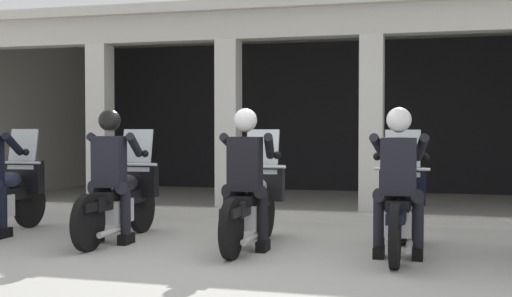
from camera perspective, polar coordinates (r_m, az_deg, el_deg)
The scene contains 10 objects.
ground_plane at distance 10.78m, azimuth 3.97°, elevation -5.50°, with size 80.00×80.00×0.00m, color #A8A59E.
station_building at distance 12.97m, azimuth 5.74°, elevation 5.30°, with size 12.45×4.76×3.35m.
kerb_strip at distance 10.17m, azimuth 2.96°, elevation -5.61°, with size 11.95×0.24×0.12m, color #B7B5AD.
motorcycle_far_left at distance 9.33m, azimuth -20.47°, elevation -3.68°, with size 0.62×2.04×1.35m.
motorcycle_left at distance 8.47m, azimuth -11.22°, elevation -4.15°, with size 0.62×2.04×1.35m.
police_officer_left at distance 8.19m, azimuth -12.13°, elevation -1.30°, with size 0.63×0.61×1.58m.
motorcycle_center at distance 7.86m, azimuth -0.28°, elevation -4.60°, with size 0.62×2.04×1.35m.
police_officer_center at distance 7.55m, azimuth -0.86°, elevation -1.53°, with size 0.63×0.61×1.58m.
motorcycle_right at distance 7.56m, azimuth 12.01°, elevation -4.89°, with size 0.62×2.04×1.35m.
police_officer_right at distance 7.24m, azimuth 11.90°, elevation -1.71°, with size 0.63×0.61×1.58m.
Camera 1 is at (2.09, -7.49, 1.39)m, focal length 47.63 mm.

